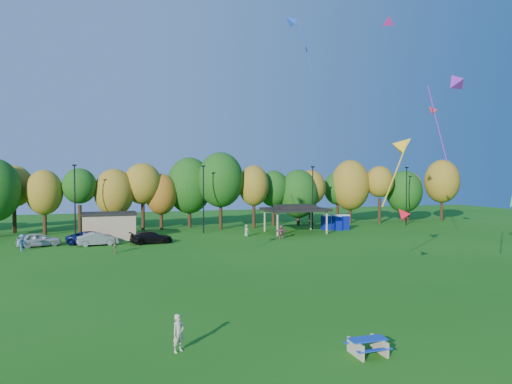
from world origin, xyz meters
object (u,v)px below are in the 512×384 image
object	(u,v)px
porta_potties	(336,222)
car_d	(151,237)
kite_flyer	(178,333)
car_c	(92,238)
car_a	(39,240)
car_b	(98,239)
picnic_table	(368,345)

from	to	relation	value
porta_potties	car_d	size ratio (longest dim) A/B	0.78
kite_flyer	car_c	xyz separation A→B (m)	(-4.63, 34.54, -0.10)
porta_potties	car_d	distance (m)	26.74
porta_potties	kite_flyer	distance (m)	47.43
car_a	car_b	bearing A→B (deg)	-116.51
car_c	porta_potties	bearing A→B (deg)	-65.16
kite_flyer	car_d	size ratio (longest dim) A/B	0.34
porta_potties	car_d	xyz separation A→B (m)	(-26.23, -5.21, -0.40)
car_a	car_d	world-z (taller)	car_a
car_d	car_b	bearing A→B (deg)	80.42
car_d	porta_potties	bearing A→B (deg)	-85.40
porta_potties	car_c	size ratio (longest dim) A/B	0.72
car_b	car_c	distance (m)	1.37
picnic_table	car_d	xyz separation A→B (m)	(-5.86, 35.89, 0.29)
picnic_table	car_c	size ratio (longest dim) A/B	0.31
porta_potties	car_d	world-z (taller)	porta_potties
picnic_table	car_b	bearing A→B (deg)	108.47
car_c	kite_flyer	bearing A→B (deg)	-154.02
kite_flyer	car_b	size ratio (longest dim) A/B	0.38
car_a	car_d	size ratio (longest dim) A/B	0.93
picnic_table	kite_flyer	xyz separation A→B (m)	(-7.68, 2.85, 0.42)
kite_flyer	car_d	distance (m)	33.09
kite_flyer	car_a	bearing A→B (deg)	73.25
picnic_table	car_a	distance (m)	41.33
car_a	porta_potties	bearing A→B (deg)	-100.07
car_b	car_d	xyz separation A→B (m)	(5.78, -0.30, -0.02)
car_a	car_d	distance (m)	11.93
car_c	car_d	world-z (taller)	car_c
car_a	car_c	world-z (taller)	car_a
kite_flyer	car_d	xyz separation A→B (m)	(1.81, 33.04, -0.13)
car_b	car_d	distance (m)	5.79
car_b	car_c	xyz separation A→B (m)	(-0.66, 1.20, 0.02)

